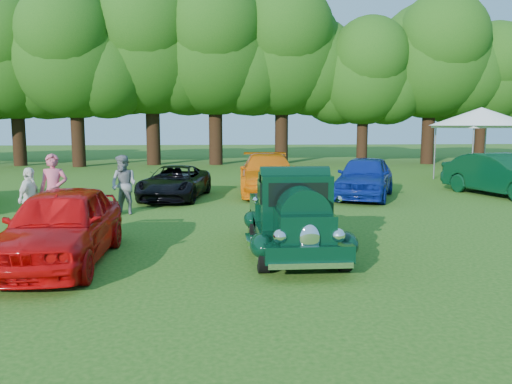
{
  "coord_description": "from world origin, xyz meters",
  "views": [
    {
      "loc": [
        0.13,
        -9.85,
        2.7
      ],
      "look_at": [
        1.03,
        2.06,
        1.1
      ],
      "focal_mm": 35.0,
      "sensor_mm": 36.0,
      "label": 1
    }
  ],
  "objects": [
    {
      "name": "tree_line",
      "position": [
        0.73,
        24.27,
        6.95
      ],
      "size": [
        63.33,
        10.42,
        12.02
      ],
      "color": "black",
      "rests_on": "ground"
    },
    {
      "name": "spectator_white",
      "position": [
        -4.71,
        3.17,
        0.82
      ],
      "size": [
        0.53,
        1.01,
        1.64
      ],
      "primitive_type": "imported",
      "rotation": [
        0.0,
        0.0,
        1.43
      ],
      "color": "white",
      "rests_on": "ground"
    },
    {
      "name": "back_car_blue",
      "position": [
        5.59,
        8.35,
        0.78
      ],
      "size": [
        3.54,
        4.95,
        1.57
      ],
      "primitive_type": "imported",
      "rotation": [
        0.0,
        0.0,
        -0.41
      ],
      "color": "navy",
      "rests_on": "ground"
    },
    {
      "name": "back_car_green",
      "position": [
        10.98,
        8.35,
        0.81
      ],
      "size": [
        3.03,
        5.21,
        1.62
      ],
      "primitive_type": "imported",
      "rotation": [
        0.0,
        0.0,
        0.28
      ],
      "color": "black",
      "rests_on": "ground"
    },
    {
      "name": "back_car_black",
      "position": [
        -1.49,
        8.59,
        0.61
      ],
      "size": [
        2.73,
        4.65,
        1.22
      ],
      "primitive_type": "imported",
      "rotation": [
        0.0,
        0.0,
        -0.17
      ],
      "color": "black",
      "rests_on": "ground"
    },
    {
      "name": "hero_pickup",
      "position": [
        1.69,
        0.51,
        0.74
      ],
      "size": [
        2.03,
        4.35,
        1.7
      ],
      "color": "black",
      "rests_on": "ground"
    },
    {
      "name": "back_car_orange",
      "position": [
        2.07,
        9.74,
        0.78
      ],
      "size": [
        2.42,
        5.49,
        1.57
      ],
      "primitive_type": "imported",
      "rotation": [
        0.0,
        0.0,
        -0.04
      ],
      "color": "orange",
      "rests_on": "ground"
    },
    {
      "name": "spectator_grey",
      "position": [
        -2.75,
        5.45,
        0.91
      ],
      "size": [
        1.1,
        1.02,
        1.81
      ],
      "primitive_type": "imported",
      "rotation": [
        0.0,
        0.0,
        -0.49
      ],
      "color": "slate",
      "rests_on": "ground"
    },
    {
      "name": "canopy_tent",
      "position": [
        12.65,
        13.31,
        3.08
      ],
      "size": [
        5.42,
        5.42,
        3.55
      ],
      "rotation": [
        0.0,
        0.0,
        0.16
      ],
      "color": "white",
      "rests_on": "ground"
    },
    {
      "name": "ground",
      "position": [
        0.0,
        0.0,
        0.0
      ],
      "size": [
        120.0,
        120.0,
        0.0
      ],
      "primitive_type": "plane",
      "color": "#1E5012",
      "rests_on": "ground"
    },
    {
      "name": "spectator_pink",
      "position": [
        -4.2,
        3.51,
        0.98
      ],
      "size": [
        0.75,
        0.53,
        1.97
      ],
      "primitive_type": "imported",
      "rotation": [
        0.0,
        0.0,
        0.08
      ],
      "color": "#BA4C64",
      "rests_on": "ground"
    },
    {
      "name": "red_convertible",
      "position": [
        -2.95,
        -0.01,
        0.76
      ],
      "size": [
        1.82,
        4.45,
        1.51
      ],
      "primitive_type": "imported",
      "rotation": [
        0.0,
        0.0,
        0.01
      ],
      "color": "#C30809",
      "rests_on": "ground"
    }
  ]
}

